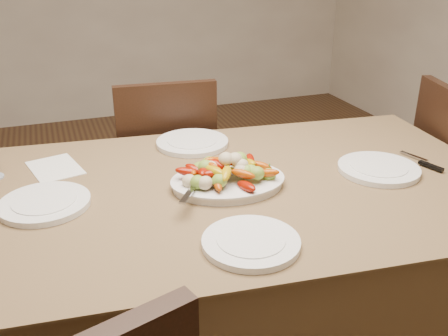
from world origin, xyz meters
TOP-DOWN VIEW (x-y plane):
  - dining_table at (0.15, -0.19)m, footprint 1.94×1.22m
  - chair_far at (0.13, 0.59)m, footprint 0.45×0.45m
  - serving_platter at (0.16, -0.20)m, footprint 0.37×0.29m
  - roasted_vegetables at (0.16, -0.20)m, footprint 0.31×0.22m
  - serving_spoon at (0.09, -0.23)m, footprint 0.27×0.19m
  - plate_left at (-0.39, -0.14)m, footprint 0.26×0.26m
  - plate_right at (0.68, -0.26)m, footprint 0.27×0.27m
  - plate_far at (0.16, 0.19)m, footprint 0.27×0.27m
  - plate_near at (0.10, -0.54)m, footprint 0.25×0.25m
  - menu_card at (-0.35, 0.14)m, footprint 0.20×0.24m
  - table_knife at (0.87, -0.26)m, footprint 0.07×0.20m

SIDE VIEW (x-z plane):
  - dining_table at x=0.15m, z-range 0.00..0.76m
  - chair_far at x=0.13m, z-range 0.00..0.95m
  - menu_card at x=-0.35m, z-range 0.76..0.76m
  - table_knife at x=0.87m, z-range 0.76..0.77m
  - plate_left at x=-0.39m, z-range 0.76..0.78m
  - plate_right at x=0.68m, z-range 0.76..0.78m
  - plate_far at x=0.16m, z-range 0.76..0.78m
  - plate_near at x=0.10m, z-range 0.76..0.78m
  - serving_platter at x=0.16m, z-range 0.76..0.78m
  - serving_spoon at x=0.09m, z-range 0.79..0.82m
  - roasted_vegetables at x=0.16m, z-range 0.78..0.87m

